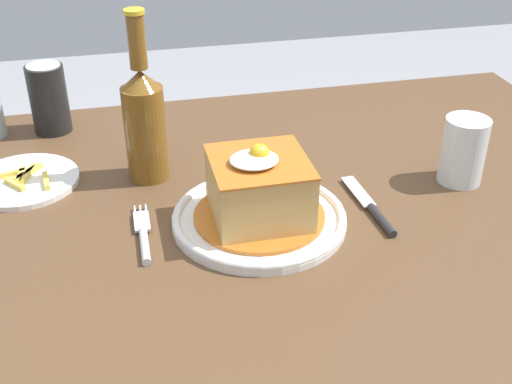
# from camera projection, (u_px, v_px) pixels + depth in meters

# --- Properties ---
(dining_table) EXTENTS (1.32, 0.87, 0.75)m
(dining_table) POSITION_uv_depth(u_px,v_px,m) (242.00, 272.00, 1.01)
(dining_table) COLOR brown
(dining_table) RESTS_ON ground_plane
(main_plate) EXTENTS (0.25, 0.25, 0.02)m
(main_plate) POSITION_uv_depth(u_px,v_px,m) (259.00, 218.00, 0.92)
(main_plate) COLOR white
(main_plate) RESTS_ON dining_table
(sandwich_meal) EXTENTS (0.19, 0.19, 0.11)m
(sandwich_meal) POSITION_uv_depth(u_px,v_px,m) (259.00, 190.00, 0.90)
(sandwich_meal) COLOR #C66B23
(sandwich_meal) RESTS_ON main_plate
(fork) EXTENTS (0.02, 0.14, 0.01)m
(fork) POSITION_uv_depth(u_px,v_px,m) (144.00, 237.00, 0.89)
(fork) COLOR silver
(fork) RESTS_ON dining_table
(knife) EXTENTS (0.02, 0.17, 0.01)m
(knife) POSITION_uv_depth(u_px,v_px,m) (375.00, 212.00, 0.94)
(knife) COLOR #262628
(knife) RESTS_ON dining_table
(soda_can) EXTENTS (0.07, 0.07, 0.12)m
(soda_can) POSITION_uv_depth(u_px,v_px,m) (49.00, 99.00, 1.16)
(soda_can) COLOR black
(soda_can) RESTS_ON dining_table
(beer_bottle_amber) EXTENTS (0.06, 0.06, 0.27)m
(beer_bottle_amber) POSITION_uv_depth(u_px,v_px,m) (144.00, 119.00, 0.99)
(beer_bottle_amber) COLOR brown
(beer_bottle_amber) RESTS_ON dining_table
(drinking_glass) EXTENTS (0.07, 0.07, 0.10)m
(drinking_glass) POSITION_uv_depth(u_px,v_px,m) (463.00, 155.00, 1.01)
(drinking_glass) COLOR #3F2314
(drinking_glass) RESTS_ON dining_table
(side_plate_fries) EXTENTS (0.17, 0.17, 0.02)m
(side_plate_fries) POSITION_uv_depth(u_px,v_px,m) (24.00, 181.00, 1.02)
(side_plate_fries) COLOR white
(side_plate_fries) RESTS_ON dining_table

